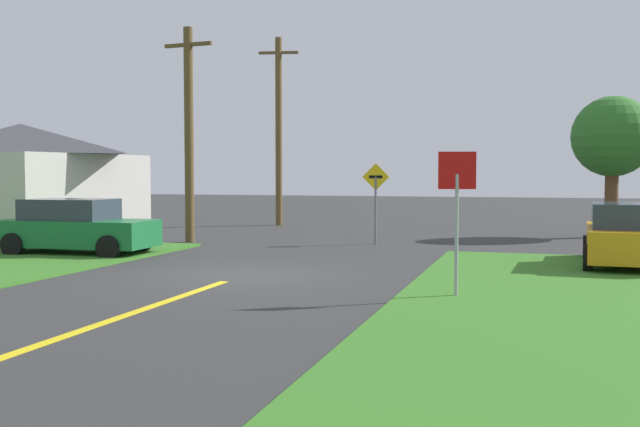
# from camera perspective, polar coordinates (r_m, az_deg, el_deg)

# --- Properties ---
(ground_plane) EXTENTS (120.00, 120.00, 0.00)m
(ground_plane) POSITION_cam_1_polar(r_m,az_deg,el_deg) (16.86, -6.11, -4.87)
(ground_plane) COLOR #323232
(stop_sign) EXTENTS (0.68, 0.19, 2.75)m
(stop_sign) POSITION_cam_1_polar(r_m,az_deg,el_deg) (13.67, 10.68, 1.27)
(stop_sign) COLOR #9EA0A8
(stop_sign) RESTS_ON ground
(parked_car_near_building) EXTENTS (4.50, 2.14, 1.62)m
(parked_car_near_building) POSITION_cam_1_polar(r_m,az_deg,el_deg) (22.08, -18.59, -1.02)
(parked_car_near_building) COLOR #196B33
(parked_car_near_building) RESTS_ON ground
(car_on_crossroad) EXTENTS (2.14, 4.14, 1.62)m
(car_on_crossroad) POSITION_cam_1_polar(r_m,az_deg,el_deg) (19.55, 22.79, -1.63)
(car_on_crossroad) COLOR orange
(car_on_crossroad) RESTS_ON ground
(utility_pole_mid) EXTENTS (1.80, 0.31, 7.28)m
(utility_pole_mid) POSITION_cam_1_polar(r_m,az_deg,el_deg) (25.25, -10.23, 6.28)
(utility_pole_mid) COLOR brown
(utility_pole_mid) RESTS_ON ground
(utility_pole_far) EXTENTS (1.79, 0.46, 8.49)m
(utility_pole_far) POSITION_cam_1_polar(r_m,az_deg,el_deg) (33.25, -3.26, 6.60)
(utility_pole_far) COLOR brown
(utility_pole_far) RESTS_ON ground
(direction_sign) EXTENTS (0.91, 0.09, 2.69)m
(direction_sign) POSITION_cam_1_polar(r_m,az_deg,el_deg) (24.19, 4.39, 1.54)
(direction_sign) COLOR slate
(direction_sign) RESTS_ON ground
(oak_tree_left) EXTENTS (2.96, 2.96, 5.19)m
(oak_tree_left) POSITION_cam_1_polar(r_m,az_deg,el_deg) (28.88, 21.95, 5.52)
(oak_tree_left) COLOR brown
(oak_tree_left) RESTS_ON ground
(barn) EXTENTS (8.59, 7.57, 4.31)m
(barn) POSITION_cam_1_polar(r_m,az_deg,el_deg) (31.02, -22.37, 2.55)
(barn) COLOR beige
(barn) RESTS_ON ground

